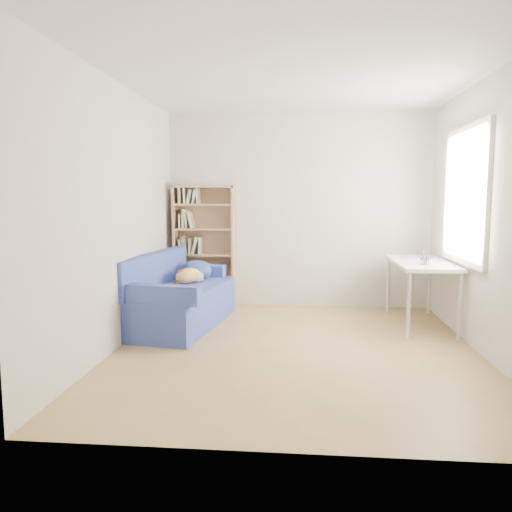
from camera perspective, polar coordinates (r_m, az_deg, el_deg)
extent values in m
plane|color=olive|center=(4.98, 4.51, -10.59)|extent=(4.00, 4.00, 0.00)
cube|color=silver|center=(6.75, 4.84, 5.19)|extent=(3.50, 0.04, 2.60)
cube|color=silver|center=(2.76, 4.19, 2.97)|extent=(3.50, 0.04, 2.60)
cube|color=silver|center=(5.08, -15.55, 4.46)|extent=(0.04, 4.00, 2.60)
cube|color=silver|center=(5.05, 24.99, 4.06)|extent=(0.04, 4.00, 2.60)
cube|color=white|center=(4.88, 4.81, 19.98)|extent=(3.50, 4.00, 0.04)
cube|color=white|center=(5.61, 22.99, 6.41)|extent=(0.01, 1.20, 1.30)
cube|color=navy|center=(5.85, -8.57, -5.86)|extent=(1.04, 1.80, 0.42)
cube|color=navy|center=(5.86, -11.74, -1.73)|extent=(0.40, 1.70, 0.42)
cube|color=navy|center=(6.53, -7.00, -1.77)|extent=(0.82, 0.27, 0.19)
cube|color=navy|center=(5.05, -10.72, -4.35)|extent=(0.82, 0.27, 0.19)
cube|color=navy|center=(5.80, -8.42, -3.64)|extent=(1.01, 1.66, 0.05)
ellipsoid|color=#2D4D91|center=(6.30, -6.73, -1.68)|extent=(0.36, 0.40, 0.27)
ellipsoid|color=#C36916|center=(5.97, -7.79, -2.23)|extent=(0.33, 0.48, 0.18)
ellipsoid|color=silver|center=(6.08, -6.94, -2.25)|extent=(0.18, 0.22, 0.11)
ellipsoid|color=#37260F|center=(5.92, -8.21, -1.90)|extent=(0.19, 0.25, 0.09)
sphere|color=#C36916|center=(6.26, -6.96, -1.40)|extent=(0.16, 0.16, 0.16)
cone|color=#C36916|center=(6.29, -7.08, -0.69)|extent=(0.07, 0.08, 0.08)
cone|color=#C36916|center=(6.22, -7.23, -0.78)|extent=(0.07, 0.08, 0.08)
cylinder|color=#27C779|center=(6.19, -7.16, -1.70)|extent=(0.13, 0.07, 0.12)
cylinder|color=#37260F|center=(5.74, -8.55, -2.98)|extent=(0.07, 0.18, 0.06)
cube|color=#A8805A|center=(6.85, -9.14, 1.10)|extent=(0.03, 0.25, 1.64)
cube|color=#A8805A|center=(6.70, -2.60, 1.06)|extent=(0.03, 0.25, 1.64)
cube|color=#A8805A|center=(6.73, -5.99, 7.90)|extent=(0.82, 0.25, 0.03)
cube|color=#A8805A|center=(6.89, -5.83, -5.58)|extent=(0.82, 0.25, 0.03)
cube|color=#A8805A|center=(6.88, -5.72, 1.18)|extent=(0.82, 0.02, 1.64)
cube|color=silver|center=(6.03, 18.36, -0.75)|extent=(0.61, 1.34, 0.04)
cylinder|color=silver|center=(6.74, 19.19, -3.24)|extent=(0.04, 0.04, 0.71)
cylinder|color=silver|center=(5.57, 22.24, -5.42)|extent=(0.04, 0.04, 0.71)
cylinder|color=silver|center=(6.64, 14.88, -3.25)|extent=(0.04, 0.04, 0.71)
cylinder|color=silver|center=(5.44, 17.04, -5.49)|extent=(0.04, 0.04, 0.71)
cylinder|color=white|center=(5.75, 18.72, -0.39)|extent=(0.09, 0.09, 0.10)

